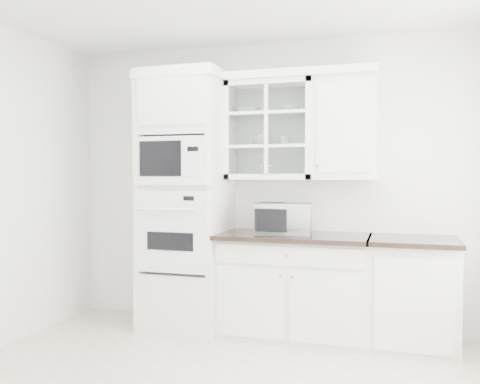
% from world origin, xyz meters
% --- Properties ---
extents(room_shell, '(4.00, 3.50, 2.70)m').
position_xyz_m(room_shell, '(0.00, 0.43, 1.78)').
color(room_shell, white).
rests_on(room_shell, ground).
extents(oven_column, '(0.76, 0.68, 2.40)m').
position_xyz_m(oven_column, '(-0.75, 1.42, 1.20)').
color(oven_column, white).
rests_on(oven_column, ground).
extents(base_cabinet_run, '(1.32, 0.67, 0.92)m').
position_xyz_m(base_cabinet_run, '(0.28, 1.45, 0.46)').
color(base_cabinet_run, white).
rests_on(base_cabinet_run, ground).
extents(extra_base_cabinet, '(0.72, 0.67, 0.92)m').
position_xyz_m(extra_base_cabinet, '(1.28, 1.45, 0.46)').
color(extra_base_cabinet, white).
rests_on(extra_base_cabinet, ground).
extents(upper_cabinet_glass, '(0.80, 0.33, 0.90)m').
position_xyz_m(upper_cabinet_glass, '(0.03, 1.58, 1.85)').
color(upper_cabinet_glass, white).
rests_on(upper_cabinet_glass, room_shell).
extents(upper_cabinet_solid, '(0.55, 0.33, 0.90)m').
position_xyz_m(upper_cabinet_solid, '(0.71, 1.58, 1.85)').
color(upper_cabinet_solid, white).
rests_on(upper_cabinet_solid, room_shell).
extents(crown_molding, '(2.14, 0.38, 0.07)m').
position_xyz_m(crown_molding, '(-0.07, 1.56, 2.33)').
color(crown_molding, white).
rests_on(crown_molding, room_shell).
extents(countertop_microwave, '(0.52, 0.45, 0.28)m').
position_xyz_m(countertop_microwave, '(0.20, 1.40, 1.06)').
color(countertop_microwave, white).
rests_on(countertop_microwave, base_cabinet_run).
extents(bowl_a, '(0.23, 0.23, 0.05)m').
position_xyz_m(bowl_a, '(-0.18, 1.58, 2.04)').
color(bowl_a, white).
rests_on(bowl_a, upper_cabinet_glass).
extents(bowl_b, '(0.21, 0.21, 0.06)m').
position_xyz_m(bowl_b, '(0.20, 1.57, 2.04)').
color(bowl_b, white).
rests_on(bowl_b, upper_cabinet_glass).
extents(cup_a, '(0.14, 0.14, 0.11)m').
position_xyz_m(cup_a, '(-0.07, 1.60, 1.76)').
color(cup_a, white).
rests_on(cup_a, upper_cabinet_glass).
extents(cup_b, '(0.12, 0.12, 0.08)m').
position_xyz_m(cup_b, '(0.16, 1.58, 1.75)').
color(cup_b, white).
rests_on(cup_b, upper_cabinet_glass).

